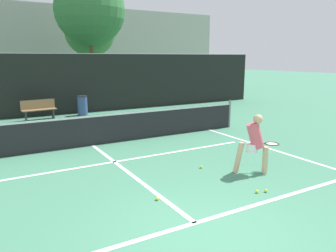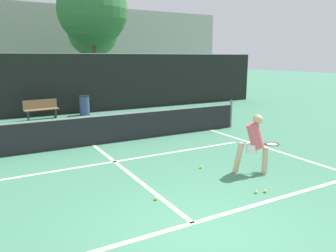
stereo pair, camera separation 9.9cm
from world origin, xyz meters
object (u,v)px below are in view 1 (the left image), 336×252
trash_bin (82,106)px  parked_car (89,91)px  player_practicing (255,141)px  courtside_bench (39,109)px

trash_bin → parked_car: (1.82, 5.05, 0.18)m
player_practicing → courtside_bench: bearing=142.7°
player_practicing → trash_bin: player_practicing is taller
player_practicing → parked_car: size_ratio=0.34×
trash_bin → parked_car: bearing=70.2°
parked_car → player_practicing: bearing=-91.9°
trash_bin → player_practicing: bearing=-82.3°
courtside_bench → parked_car: size_ratio=0.35×
player_practicing → parked_car: bearing=122.1°
courtside_bench → parked_car: parked_car is taller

